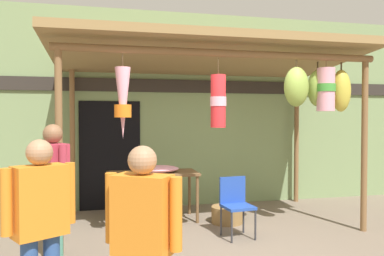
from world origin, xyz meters
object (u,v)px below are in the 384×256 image
(flower_heap_on_table, at_px, (159,169))
(customer_foreground, at_px, (143,235))
(wicker_basket_by_table, at_px, (227,215))
(shopper_by_bananas, at_px, (53,182))
(display_table, at_px, (152,177))
(vendor_in_orange, at_px, (40,219))
(folding_chair, at_px, (236,201))

(flower_heap_on_table, xyz_separation_m, customer_foreground, (-0.62, -3.52, 0.02))
(flower_heap_on_table, xyz_separation_m, wicker_basket_by_table, (1.05, -0.35, -0.72))
(customer_foreground, bearing_deg, shopper_by_bananas, 113.15)
(display_table, bearing_deg, flower_heap_on_table, -20.45)
(vendor_in_orange, xyz_separation_m, shopper_by_bananas, (-0.07, 1.38, 0.06))
(display_table, relative_size, wicker_basket_by_table, 2.93)
(flower_heap_on_table, height_order, vendor_in_orange, vendor_in_orange)
(customer_foreground, relative_size, shopper_by_bananas, 0.93)
(folding_chair, height_order, shopper_by_bananas, shopper_by_bananas)
(folding_chair, relative_size, customer_foreground, 0.56)
(wicker_basket_by_table, bearing_deg, folding_chair, -98.15)
(folding_chair, bearing_deg, wicker_basket_by_table, 81.85)
(folding_chair, xyz_separation_m, wicker_basket_by_table, (0.10, 0.69, -0.37))
(display_table, height_order, customer_foreground, customer_foreground)
(flower_heap_on_table, relative_size, vendor_in_orange, 0.45)
(customer_foreground, bearing_deg, folding_chair, 57.75)
(display_table, distance_m, folding_chair, 1.52)
(wicker_basket_by_table, height_order, shopper_by_bananas, shopper_by_bananas)
(folding_chair, relative_size, vendor_in_orange, 0.55)
(flower_heap_on_table, relative_size, customer_foreground, 0.45)
(display_table, bearing_deg, shopper_by_bananas, -129.56)
(vendor_in_orange, bearing_deg, display_table, 67.06)
(flower_heap_on_table, relative_size, wicker_basket_by_table, 1.35)
(shopper_by_bananas, bearing_deg, vendor_in_orange, -87.10)
(display_table, bearing_deg, vendor_in_orange, -112.94)
(customer_foreground, distance_m, shopper_by_bananas, 2.11)
(display_table, xyz_separation_m, flower_heap_on_table, (0.11, -0.04, 0.14))
(display_table, distance_m, flower_heap_on_table, 0.18)
(customer_foreground, bearing_deg, wicker_basket_by_table, 62.28)
(flower_heap_on_table, distance_m, shopper_by_bananas, 2.14)
(display_table, bearing_deg, wicker_basket_by_table, -18.62)
(folding_chair, xyz_separation_m, shopper_by_bananas, (-2.40, -0.55, 0.45))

